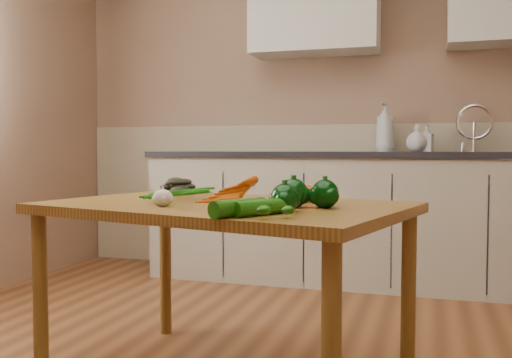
{
  "coord_description": "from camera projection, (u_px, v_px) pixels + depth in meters",
  "views": [
    {
      "loc": [
        0.71,
        -1.73,
        0.92
      ],
      "look_at": [
        0.01,
        0.56,
        0.79
      ],
      "focal_mm": 40.0,
      "sensor_mm": 36.0,
      "label": 1
    }
  ],
  "objects": [
    {
      "name": "room",
      "position": [
        223.0,
        56.0,
        2.01
      ],
      "size": [
        4.04,
        5.04,
        2.64
      ],
      "color": "brown",
      "rests_on": "ground"
    },
    {
      "name": "counter_run",
      "position": [
        355.0,
        216.0,
        3.92
      ],
      "size": [
        2.84,
        0.64,
        1.14
      ],
      "color": "#B3A995",
      "rests_on": "ground"
    },
    {
      "name": "table",
      "position": [
        224.0,
        223.0,
        2.18
      ],
      "size": [
        1.5,
        1.15,
        0.71
      ],
      "rotation": [
        0.0,
        0.0,
        -0.24
      ],
      "color": "olive",
      "rests_on": "ground"
    },
    {
      "name": "soap_bottle_a",
      "position": [
        385.0,
        127.0,
        3.99
      ],
      "size": [
        0.16,
        0.16,
        0.34
      ],
      "primitive_type": "imported",
      "rotation": [
        0.0,
        0.0,
        5.99
      ],
      "color": "silver",
      "rests_on": "counter_run"
    },
    {
      "name": "soap_bottle_b",
      "position": [
        427.0,
        138.0,
        3.87
      ],
      "size": [
        0.1,
        0.1,
        0.18
      ],
      "primitive_type": "imported",
      "rotation": [
        0.0,
        0.0,
        2.92
      ],
      "color": "silver",
      "rests_on": "counter_run"
    },
    {
      "name": "soap_bottle_c",
      "position": [
        417.0,
        138.0,
        3.88
      ],
      "size": [
        0.15,
        0.15,
        0.19
      ],
      "primitive_type": "imported",
      "rotation": [
        0.0,
        0.0,
        3.16
      ],
      "color": "silver",
      "rests_on": "counter_run"
    },
    {
      "name": "carrot_bunch",
      "position": [
        217.0,
        194.0,
        2.21
      ],
      "size": [
        0.29,
        0.24,
        0.07
      ],
      "primitive_type": null,
      "rotation": [
        0.0,
        0.0,
        -0.24
      ],
      "color": "#C45004",
      "rests_on": "table"
    },
    {
      "name": "leafy_greens",
      "position": [
        176.0,
        184.0,
        2.62
      ],
      "size": [
        0.19,
        0.17,
        0.09
      ],
      "primitive_type": null,
      "color": "black",
      "rests_on": "table"
    },
    {
      "name": "garlic_bulb",
      "position": [
        163.0,
        198.0,
        2.04
      ],
      "size": [
        0.07,
        0.07,
        0.06
      ],
      "primitive_type": "ellipsoid",
      "color": "beige",
      "rests_on": "table"
    },
    {
      "name": "pepper_a",
      "position": [
        294.0,
        193.0,
        2.0
      ],
      "size": [
        0.1,
        0.1,
        0.1
      ],
      "primitive_type": "sphere",
      "color": "black",
      "rests_on": "table"
    },
    {
      "name": "pepper_b",
      "position": [
        325.0,
        194.0,
        1.99
      ],
      "size": [
        0.1,
        0.1,
        0.1
      ],
      "primitive_type": "sphere",
      "color": "black",
      "rests_on": "table"
    },
    {
      "name": "pepper_c",
      "position": [
        284.0,
        198.0,
        1.87
      ],
      "size": [
        0.09,
        0.09,
        0.09
      ],
      "primitive_type": "sphere",
      "color": "black",
      "rests_on": "table"
    },
    {
      "name": "tomato_a",
      "position": [
        302.0,
        193.0,
        2.2
      ],
      "size": [
        0.08,
        0.08,
        0.07
      ],
      "primitive_type": "ellipsoid",
      "color": "#990208",
      "rests_on": "table"
    },
    {
      "name": "tomato_b",
      "position": [
        307.0,
        194.0,
        2.19
      ],
      "size": [
        0.07,
        0.07,
        0.07
      ],
      "primitive_type": "ellipsoid",
      "color": "#CC4005",
      "rests_on": "table"
    },
    {
      "name": "tomato_c",
      "position": [
        320.0,
        196.0,
        2.1
      ],
      "size": [
        0.07,
        0.07,
        0.07
      ],
      "primitive_type": "ellipsoid",
      "color": "#CC4005",
      "rests_on": "table"
    },
    {
      "name": "zucchini_a",
      "position": [
        262.0,
        207.0,
        1.77
      ],
      "size": [
        0.15,
        0.22,
        0.05
      ],
      "primitive_type": "cylinder",
      "rotation": [
        1.57,
        0.0,
        -0.51
      ],
      "color": "#114C08",
      "rests_on": "table"
    },
    {
      "name": "zucchini_b",
      "position": [
        239.0,
        208.0,
        1.74
      ],
      "size": [
        0.14,
        0.21,
        0.05
      ],
      "primitive_type": "cylinder",
      "rotation": [
        1.57,
        0.0,
        -0.46
      ],
      "color": "#114C08",
      "rests_on": "table"
    }
  ]
}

